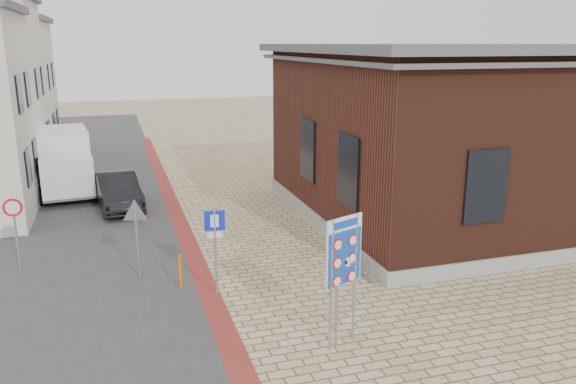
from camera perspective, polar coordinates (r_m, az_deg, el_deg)
ground at (r=14.75m, az=1.31°, el=-12.71°), size 120.00×120.00×0.00m
road_strip at (r=28.24m, az=-19.45°, el=0.05°), size 7.00×60.00×0.02m
curb_strip at (r=23.49m, az=-11.23°, el=-2.27°), size 0.60×40.00×0.02m
brick_building at (r=23.69m, az=16.83°, el=6.14°), size 13.00×13.00×6.80m
bike_rack at (r=17.40m, az=7.32°, el=-7.43°), size 0.08×1.80×0.60m
sedan at (r=24.97m, az=-16.93°, el=0.14°), size 2.13×4.71×1.50m
box_truck at (r=28.16m, az=-21.77°, el=2.91°), size 2.82×5.76×2.91m
border_sign at (r=12.70m, az=5.70°, el=-6.25°), size 1.01×0.46×3.14m
essen_sign at (r=12.94m, az=5.02°, el=-9.44°), size 0.62×0.09×2.31m
parking_sign at (r=15.44m, az=-7.42°, el=-4.50°), size 0.56×0.12×2.55m
yield_sign at (r=17.01m, az=-15.21°, el=-2.74°), size 0.83×0.32×2.41m
speed_sign at (r=18.73m, az=-26.00°, el=-2.90°), size 0.56×0.07×2.39m
bollard at (r=16.51m, az=-10.89°, el=-7.94°), size 0.10×0.10×1.01m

